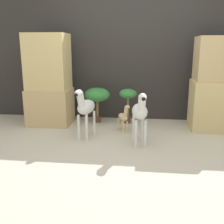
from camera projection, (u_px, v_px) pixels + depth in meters
ground_plane at (124, 149)px, 3.51m from camera, size 14.00×14.00×0.00m
wall_back at (131, 60)px, 4.81m from camera, size 6.40×0.08×2.20m
rock_pillar_left at (49, 82)px, 4.51m from camera, size 0.73×0.56×1.55m
rock_pillar_right at (216, 86)px, 4.20m from camera, size 0.73×0.56×1.50m
zebra_right at (140, 111)px, 3.56m from camera, size 0.27×0.56×0.77m
zebra_left at (85, 107)px, 3.83m from camera, size 0.29×0.56×0.77m
giraffe_figurine at (124, 117)px, 4.18m from camera, size 0.24×0.37×0.47m
potted_palm_front at (128, 96)px, 4.61m from camera, size 0.31×0.31×0.62m
potted_palm_back at (97, 96)px, 4.67m from camera, size 0.45×0.45×0.63m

